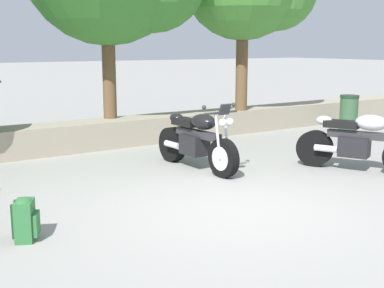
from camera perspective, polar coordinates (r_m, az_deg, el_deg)
The scene contains 6 objects.
ground_plane at distance 6.73m, azimuth 5.11°, elevation -7.13°, with size 120.00×120.00×0.00m, color gray.
stone_wall at distance 10.73m, azimuth -11.06°, elevation 1.00°, with size 36.00×0.80×0.55m, color gray.
motorcycle_black_centre at distance 8.70m, azimuth 0.55°, elevation 0.34°, with size 0.67×2.07×1.18m.
motorcycle_silver_far_right at distance 9.00m, azimuth 17.93°, elevation 0.16°, with size 1.11×1.93×1.18m.
rider_backpack at distance 5.88m, azimuth -17.88°, elevation -7.81°, with size 0.33×0.35×0.47m.
trash_bin at distance 13.41m, azimuth 16.89°, elevation 3.35°, with size 0.46×0.46×0.86m.
Camera 1 is at (-4.02, -4.98, 2.07)m, focal length 48.41 mm.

